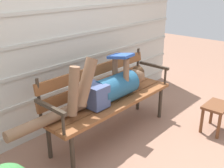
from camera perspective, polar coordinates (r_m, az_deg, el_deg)
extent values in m
plane|color=#936B56|center=(3.03, 2.54, -11.97)|extent=(12.00, 12.00, 0.00)
cube|color=beige|center=(3.16, -8.74, 10.25)|extent=(4.08, 0.06, 2.13)
cube|color=#B7B7AD|center=(3.43, -7.52, -4.99)|extent=(4.08, 0.02, 0.04)
cube|color=#B7B7AD|center=(3.31, -7.77, -0.25)|extent=(4.08, 0.02, 0.04)
cube|color=#B7B7AD|center=(3.21, -8.04, 4.83)|extent=(4.08, 0.02, 0.04)
cube|color=#B7B7AD|center=(3.14, -8.32, 10.18)|extent=(4.08, 0.02, 0.04)
cube|color=#B7B7AD|center=(3.09, -8.63, 15.72)|extent=(4.08, 0.02, 0.04)
cube|color=brown|center=(2.83, 2.30, -4.49)|extent=(1.66, 0.14, 0.04)
cube|color=brown|center=(2.92, 0.00, -3.63)|extent=(1.66, 0.14, 0.04)
cube|color=brown|center=(3.01, -2.15, -2.81)|extent=(1.66, 0.14, 0.04)
cube|color=brown|center=(3.01, -3.17, -0.25)|extent=(1.59, 0.05, 0.11)
cube|color=brown|center=(2.95, -3.24, 3.01)|extent=(1.59, 0.05, 0.11)
cylinder|color=#382D23|center=(2.54, -15.44, -3.05)|extent=(0.03, 0.03, 0.40)
cylinder|color=#382D23|center=(3.53, 5.59, 4.49)|extent=(0.03, 0.03, 0.40)
cylinder|color=#382D23|center=(2.49, -8.49, -14.75)|extent=(0.04, 0.04, 0.41)
cylinder|color=#382D23|center=(3.45, 10.34, -3.97)|extent=(0.04, 0.04, 0.41)
cylinder|color=#382D23|center=(2.73, -13.40, -11.58)|extent=(0.04, 0.04, 0.41)
cylinder|color=#382D23|center=(3.63, 5.61, -2.43)|extent=(0.04, 0.04, 0.41)
cube|color=#382D23|center=(2.35, -13.27, -4.85)|extent=(0.04, 0.43, 0.03)
cylinder|color=#382D23|center=(2.26, -10.41, -8.49)|extent=(0.03, 0.03, 0.20)
cube|color=#382D23|center=(3.44, 8.99, 3.92)|extent=(0.04, 0.43, 0.03)
cylinder|color=#382D23|center=(3.39, 11.39, 1.68)|extent=(0.03, 0.03, 0.20)
cylinder|color=#23567A|center=(2.90, 0.81, -0.58)|extent=(0.52, 0.26, 0.26)
cube|color=#475684|center=(2.69, -3.69, -2.47)|extent=(0.20, 0.25, 0.23)
sphere|color=brown|center=(3.17, 5.34, 1.82)|extent=(0.19, 0.19, 0.19)
sphere|color=#382314|center=(3.17, 5.57, 2.48)|extent=(0.16, 0.16, 0.16)
cylinder|color=brown|center=(2.46, -5.59, 0.45)|extent=(0.28, 0.11, 0.46)
cylinder|color=brown|center=(2.38, -8.31, -1.57)|extent=(0.16, 0.09, 0.46)
cylinder|color=brown|center=(2.47, -13.12, -7.18)|extent=(0.86, 0.10, 0.10)
cylinder|color=brown|center=(2.86, 3.07, 2.40)|extent=(0.06, 0.06, 0.32)
cylinder|color=brown|center=(2.95, 0.65, 3.08)|extent=(0.06, 0.06, 0.32)
cube|color=#284C9E|center=(2.85, 1.88, 6.05)|extent=(0.20, 0.27, 0.07)
cube|color=brown|center=(3.28, 21.67, -4.40)|extent=(0.35, 0.25, 0.03)
cylinder|color=brown|center=(3.20, 21.97, -8.45)|extent=(0.04, 0.04, 0.31)
cylinder|color=brown|center=(3.26, 18.74, -7.46)|extent=(0.04, 0.04, 0.31)
cylinder|color=brown|center=(3.50, 20.65, -5.69)|extent=(0.04, 0.04, 0.31)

